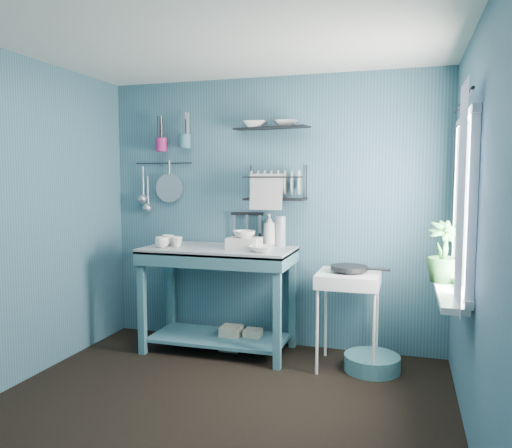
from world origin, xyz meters
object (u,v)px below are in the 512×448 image
(mug_left, at_px, (162,242))
(mug_mid, at_px, (177,242))
(work_counter, at_px, (219,299))
(mug_right, at_px, (168,240))
(wash_tub, at_px, (244,243))
(storage_tin_small, at_px, (253,340))
(colander, at_px, (169,188))
(potted_plant, at_px, (444,252))
(utensil_cup_magenta, at_px, (161,145))
(storage_tin_large, at_px, (231,338))
(utensil_cup_teal, at_px, (185,141))
(hotplate_stand, at_px, (348,320))
(floor_basin, at_px, (372,363))
(water_bottle, at_px, (281,231))
(soap_bottle, at_px, (269,230))
(frying_pan, at_px, (349,268))
(dish_rack, at_px, (275,183))

(mug_left, relative_size, mug_mid, 1.23)
(work_counter, distance_m, mug_right, 0.72)
(wash_tub, relative_size, storage_tin_small, 1.40)
(colander, relative_size, potted_plant, 0.64)
(mug_mid, distance_m, potted_plant, 2.28)
(utensil_cup_magenta, bearing_deg, storage_tin_large, -15.51)
(work_counter, relative_size, utensil_cup_magenta, 10.32)
(utensil_cup_teal, xyz_separation_m, potted_plant, (2.31, -0.68, -0.88))
(hotplate_stand, relative_size, colander, 2.86)
(storage_tin_large, relative_size, floor_basin, 0.49)
(water_bottle, relative_size, hotplate_stand, 0.35)
(soap_bottle, height_order, colander, colander)
(mug_left, bearing_deg, storage_tin_small, 17.10)
(potted_plant, relative_size, storage_tin_small, 2.18)
(work_counter, distance_m, potted_plant, 2.00)
(potted_plant, bearing_deg, mug_mid, 171.19)
(water_bottle, bearing_deg, frying_pan, -24.53)
(work_counter, bearing_deg, floor_basin, -11.29)
(work_counter, height_order, storage_tin_large, work_counter)
(hotplate_stand, bearing_deg, floor_basin, -2.67)
(mug_mid, bearing_deg, work_counter, 8.97)
(frying_pan, distance_m, floor_basin, 0.80)
(mug_mid, height_order, mug_right, mug_right)
(hotplate_stand, distance_m, utensil_cup_teal, 2.25)
(hotplate_stand, height_order, frying_pan, frying_pan)
(mug_mid, height_order, utensil_cup_magenta, utensil_cup_magenta)
(utensil_cup_magenta, bearing_deg, wash_tub, -17.10)
(hotplate_stand, xyz_separation_m, floor_basin, (0.20, -0.02, -0.34))
(soap_bottle, distance_m, utensil_cup_teal, 1.20)
(wash_tub, xyz_separation_m, potted_plant, (1.62, -0.39, 0.05))
(storage_tin_small, relative_size, floor_basin, 0.44)
(mug_mid, xyz_separation_m, dish_rack, (0.85, 0.28, 0.53))
(work_counter, height_order, utensil_cup_teal, utensil_cup_teal)
(mug_mid, bearing_deg, water_bottle, 17.28)
(mug_mid, distance_m, utensil_cup_teal, 0.99)
(storage_tin_large, height_order, floor_basin, storage_tin_large)
(frying_pan, height_order, floor_basin, frying_pan)
(utensil_cup_teal, xyz_separation_m, floor_basin, (1.81, -0.36, -1.86))
(potted_plant, height_order, floor_basin, potted_plant)
(frying_pan, xyz_separation_m, storage_tin_large, (-1.07, 0.13, -0.73))
(work_counter, bearing_deg, wash_tub, -11.92)
(mug_mid, bearing_deg, storage_tin_small, 11.63)
(water_bottle, bearing_deg, mug_mid, -162.72)
(dish_rack, distance_m, floor_basin, 1.75)
(storage_tin_small, bearing_deg, utensil_cup_teal, 165.60)
(soap_bottle, relative_size, storage_tin_small, 1.49)
(mug_right, xyz_separation_m, storage_tin_small, (0.80, 0.08, -0.90))
(storage_tin_large, bearing_deg, utensil_cup_magenta, 164.49)
(mug_mid, relative_size, colander, 0.36)
(colander, bearing_deg, wash_tub, -20.00)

